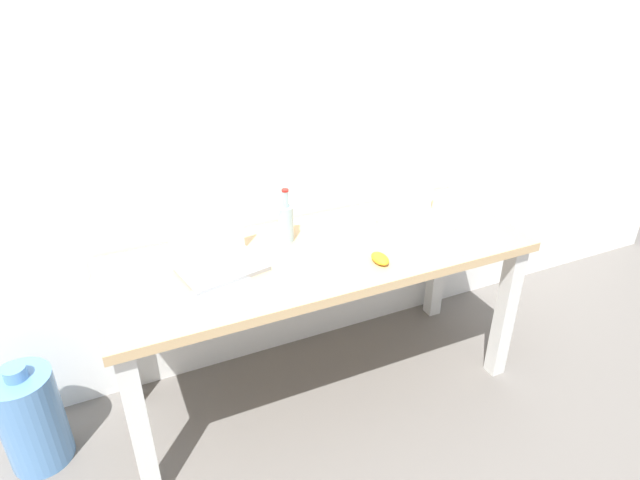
{
  "coord_description": "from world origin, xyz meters",
  "views": [
    {
      "loc": [
        -0.81,
        -1.78,
        1.86
      ],
      "look_at": [
        0.0,
        0.0,
        0.79
      ],
      "focal_mm": 30.44,
      "sensor_mm": 36.0,
      "label": 1
    }
  ],
  "objects": [
    {
      "name": "laptop_right",
      "position": [
        0.49,
        0.05,
        0.79
      ],
      "size": [
        0.3,
        0.22,
        0.23
      ],
      "color": "silver",
      "rests_on": "desk"
    },
    {
      "name": "computer_mouse",
      "position": [
        0.18,
        -0.18,
        0.76
      ],
      "size": [
        0.06,
        0.1,
        0.03
      ],
      "primitive_type": "ellipsoid",
      "rotation": [
        0.0,
        0.0,
        0.0
      ],
      "color": "gold",
      "rests_on": "desk"
    },
    {
      "name": "desk",
      "position": [
        0.0,
        0.0,
        0.64
      ],
      "size": [
        1.77,
        0.66,
        0.74
      ],
      "color": "tan",
      "rests_on": "ground"
    },
    {
      "name": "laptop_left",
      "position": [
        -0.42,
        0.05,
        0.79
      ],
      "size": [
        0.35,
        0.28,
        0.22
      ],
      "color": "gray",
      "rests_on": "desk"
    },
    {
      "name": "ground_plane",
      "position": [
        0.0,
        0.0,
        0.0
      ],
      "size": [
        8.0,
        8.0,
        0.0
      ],
      "primitive_type": "plane",
      "color": "slate"
    },
    {
      "name": "beer_bottle",
      "position": [
        -0.09,
        0.14,
        0.83
      ],
      "size": [
        0.06,
        0.06,
        0.24
      ],
      "color": "#99B7C1",
      "rests_on": "desk"
    },
    {
      "name": "paper_sheet_front_right",
      "position": [
        0.45,
        -0.11,
        0.74
      ],
      "size": [
        0.26,
        0.33,
        0.0
      ],
      "primitive_type": "cube",
      "rotation": [
        0.0,
        0.0,
        -0.19
      ],
      "color": "white",
      "rests_on": "desk"
    },
    {
      "name": "back_wall",
      "position": [
        0.0,
        0.39,
        1.3
      ],
      "size": [
        5.2,
        0.08,
        2.6
      ],
      "primitive_type": "cube",
      "color": "white",
      "rests_on": "ground"
    },
    {
      "name": "water_cooler_jug",
      "position": [
        -1.21,
        0.09,
        0.22
      ],
      "size": [
        0.24,
        0.24,
        0.48
      ],
      "color": "#598CC6",
      "rests_on": "ground"
    },
    {
      "name": "paper_sheet_front_left",
      "position": [
        -0.45,
        -0.1,
        0.74
      ],
      "size": [
        0.3,
        0.35,
        0.0
      ],
      "primitive_type": "cube",
      "rotation": [
        0.0,
        0.0,
        -0.37
      ],
      "color": "white",
      "rests_on": "desk"
    }
  ]
}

